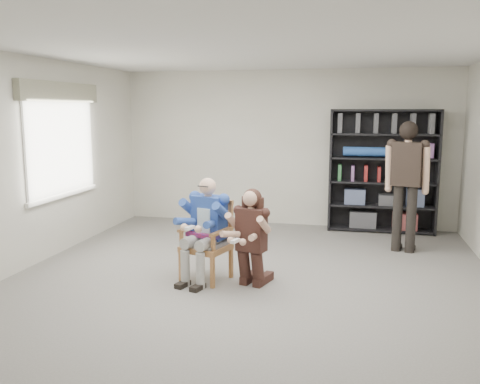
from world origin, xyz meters
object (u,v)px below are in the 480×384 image
(armchair, at_px, (206,241))
(kneeling_woman, at_px, (250,239))
(bookshelf, at_px, (383,171))
(standing_man, at_px, (406,188))
(seated_man, at_px, (206,229))

(armchair, distance_m, kneeling_woman, 0.60)
(kneeling_woman, bearing_deg, bookshelf, 79.35)
(bookshelf, xyz_separation_m, standing_man, (0.27, -1.25, -0.09))
(armchair, bearing_deg, standing_man, 53.15)
(bookshelf, relative_size, standing_man, 1.10)
(kneeling_woman, height_order, standing_man, standing_man)
(kneeling_woman, xyz_separation_m, bookshelf, (1.65, 3.24, 0.46))
(kneeling_woman, height_order, bookshelf, bookshelf)
(kneeling_woman, relative_size, standing_man, 0.62)
(bookshelf, bearing_deg, seated_man, -125.57)
(standing_man, bearing_deg, bookshelf, 118.02)
(armchair, xyz_separation_m, kneeling_woman, (0.58, -0.12, 0.09))
(bookshelf, distance_m, standing_man, 1.28)
(armchair, height_order, kneeling_woman, kneeling_woman)
(seated_man, bearing_deg, kneeling_woman, 4.66)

